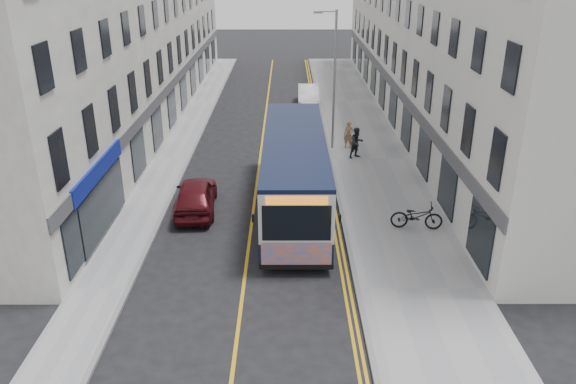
{
  "coord_description": "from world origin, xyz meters",
  "views": [
    {
      "loc": [
        1.53,
        -17.8,
        10.9
      ],
      "look_at": [
        1.58,
        3.82,
        1.6
      ],
      "focal_mm": 35.0,
      "sensor_mm": 36.0,
      "label": 1
    }
  ],
  "objects_px": {
    "bicycle": "(417,216)",
    "car_maroon": "(195,195)",
    "pedestrian_near": "(349,135)",
    "pedestrian_far": "(357,143)",
    "car_white": "(308,95)",
    "streetlamp": "(333,76)",
    "city_bus": "(294,170)"
  },
  "relations": [
    {
      "from": "bicycle",
      "to": "car_maroon",
      "type": "height_order",
      "value": "car_maroon"
    },
    {
      "from": "streetlamp",
      "to": "car_white",
      "type": "relative_size",
      "value": 1.77
    },
    {
      "from": "streetlamp",
      "to": "car_white",
      "type": "height_order",
      "value": "streetlamp"
    },
    {
      "from": "car_maroon",
      "to": "streetlamp",
      "type": "bearing_deg",
      "value": -132.0
    },
    {
      "from": "city_bus",
      "to": "pedestrian_near",
      "type": "bearing_deg",
      "value": 68.43
    },
    {
      "from": "bicycle",
      "to": "car_white",
      "type": "xyz_separation_m",
      "value": [
        -3.78,
        21.15,
        0.06
      ]
    },
    {
      "from": "streetlamp",
      "to": "bicycle",
      "type": "bearing_deg",
      "value": -75.17
    },
    {
      "from": "pedestrian_far",
      "to": "car_maroon",
      "type": "xyz_separation_m",
      "value": [
        -8.08,
        -6.85,
        -0.23
      ]
    },
    {
      "from": "pedestrian_far",
      "to": "car_white",
      "type": "height_order",
      "value": "pedestrian_far"
    },
    {
      "from": "streetlamp",
      "to": "car_maroon",
      "type": "relative_size",
      "value": 1.81
    },
    {
      "from": "streetlamp",
      "to": "pedestrian_near",
      "type": "height_order",
      "value": "streetlamp"
    },
    {
      "from": "pedestrian_near",
      "to": "car_white",
      "type": "xyz_separation_m",
      "value": [
        -1.99,
        10.53,
        -0.18
      ]
    },
    {
      "from": "car_maroon",
      "to": "pedestrian_near",
      "type": "bearing_deg",
      "value": -135.97
    },
    {
      "from": "city_bus",
      "to": "pedestrian_far",
      "type": "xyz_separation_m",
      "value": [
        3.61,
        6.65,
        -0.89
      ]
    },
    {
      "from": "pedestrian_near",
      "to": "streetlamp",
      "type": "bearing_deg",
      "value": -164.07
    },
    {
      "from": "streetlamp",
      "to": "bicycle",
      "type": "xyz_separation_m",
      "value": [
        2.81,
        -10.63,
        -3.7
      ]
    },
    {
      "from": "car_white",
      "to": "city_bus",
      "type": "bearing_deg",
      "value": -93.23
    },
    {
      "from": "car_maroon",
      "to": "car_white",
      "type": "bearing_deg",
      "value": -110.64
    },
    {
      "from": "streetlamp",
      "to": "pedestrian_near",
      "type": "relative_size",
      "value": 4.98
    },
    {
      "from": "streetlamp",
      "to": "city_bus",
      "type": "xyz_separation_m",
      "value": [
        -2.3,
        -8.39,
        -2.5
      ]
    },
    {
      "from": "streetlamp",
      "to": "car_maroon",
      "type": "bearing_deg",
      "value": -128.22
    },
    {
      "from": "pedestrian_near",
      "to": "pedestrian_far",
      "type": "distance_m",
      "value": 1.77
    },
    {
      "from": "car_white",
      "to": "car_maroon",
      "type": "height_order",
      "value": "car_maroon"
    },
    {
      "from": "bicycle",
      "to": "pedestrian_near",
      "type": "height_order",
      "value": "pedestrian_near"
    },
    {
      "from": "bicycle",
      "to": "pedestrian_far",
      "type": "relative_size",
      "value": 1.24
    },
    {
      "from": "car_white",
      "to": "pedestrian_near",
      "type": "bearing_deg",
      "value": -78.51
    },
    {
      "from": "city_bus",
      "to": "car_white",
      "type": "relative_size",
      "value": 2.62
    },
    {
      "from": "streetlamp",
      "to": "city_bus",
      "type": "distance_m",
      "value": 9.05
    },
    {
      "from": "streetlamp",
      "to": "city_bus",
      "type": "height_order",
      "value": "streetlamp"
    },
    {
      "from": "pedestrian_near",
      "to": "car_maroon",
      "type": "distance_m",
      "value": 11.6
    },
    {
      "from": "bicycle",
      "to": "car_maroon",
      "type": "relative_size",
      "value": 0.49
    },
    {
      "from": "pedestrian_near",
      "to": "car_maroon",
      "type": "xyz_separation_m",
      "value": [
        -7.79,
        -8.59,
        -0.17
      ]
    }
  ]
}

